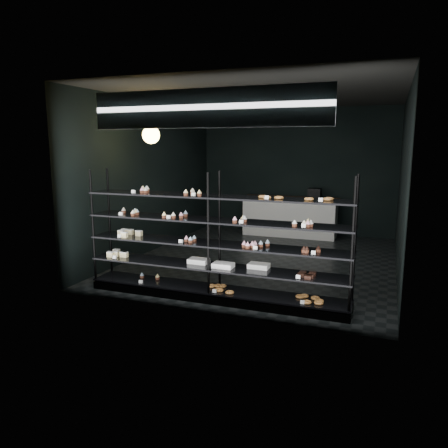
# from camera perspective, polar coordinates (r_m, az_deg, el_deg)

# --- Properties ---
(room) EXTENTS (5.01, 6.01, 3.20)m
(room) POSITION_cam_1_polar(r_m,az_deg,el_deg) (8.58, 5.32, 5.71)
(room) COLOR black
(room) RESTS_ON ground
(display_shelf) EXTENTS (4.00, 0.50, 1.91)m
(display_shelf) POSITION_cam_1_polar(r_m,az_deg,el_deg) (6.48, -1.46, -4.49)
(display_shelf) COLOR black
(display_shelf) RESTS_ON room
(signage) EXTENTS (3.30, 0.05, 0.50)m
(signage) POSITION_cam_1_polar(r_m,az_deg,el_deg) (5.81, -2.50, 14.89)
(signage) COLOR #0E1846
(signage) RESTS_ON room
(pendant_lamp) EXTENTS (0.30, 0.30, 0.88)m
(pendant_lamp) POSITION_cam_1_polar(r_m,az_deg,el_deg) (7.80, -9.51, 11.41)
(pendant_lamp) COLOR black
(pendant_lamp) RESTS_ON room
(service_counter) EXTENTS (2.40, 0.65, 1.23)m
(service_counter) POSITION_cam_1_polar(r_m,az_deg,el_deg) (11.13, 8.63, 1.01)
(service_counter) COLOR silver
(service_counter) RESTS_ON room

